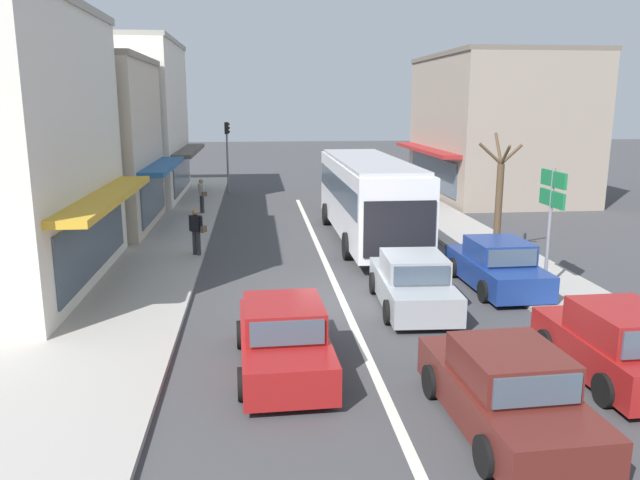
{
  "coord_description": "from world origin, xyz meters",
  "views": [
    {
      "loc": [
        -2.32,
        -16.46,
        5.4
      ],
      "look_at": [
        -0.37,
        2.27,
        1.2
      ],
      "focal_mm": 35.0,
      "sensor_mm": 36.0,
      "label": 1
    }
  ],
  "objects_px": {
    "traffic_light_downstreet": "(227,145)",
    "pedestrian_browsing_midblock": "(196,229)",
    "sedan_adjacent_lane_lead": "(283,339)",
    "sedan_queue_gap_filler": "(413,284)",
    "directional_road_sign": "(552,200)",
    "parked_hatchback_kerb_front": "(616,346)",
    "parked_sedan_kerb_second": "(497,266)",
    "sedan_adjacent_lane_trail": "(506,392)",
    "street_tree_right": "(499,202)",
    "city_bus": "(368,193)",
    "pedestrian_with_handbag_near": "(202,194)"
  },
  "relations": [
    {
      "from": "traffic_light_downstreet",
      "to": "pedestrian_with_handbag_near",
      "type": "distance_m",
      "value": 7.79
    },
    {
      "from": "city_bus",
      "to": "sedan_queue_gap_filler",
      "type": "bearing_deg",
      "value": -91.78
    },
    {
      "from": "parked_sedan_kerb_second",
      "to": "traffic_light_downstreet",
      "type": "height_order",
      "value": "traffic_light_downstreet"
    },
    {
      "from": "pedestrian_browsing_midblock",
      "to": "street_tree_right",
      "type": "bearing_deg",
      "value": -6.77
    },
    {
      "from": "sedan_queue_gap_filler",
      "to": "traffic_light_downstreet",
      "type": "distance_m",
      "value": 22.87
    },
    {
      "from": "city_bus",
      "to": "parked_hatchback_kerb_front",
      "type": "height_order",
      "value": "city_bus"
    },
    {
      "from": "parked_sedan_kerb_second",
      "to": "pedestrian_with_handbag_near",
      "type": "height_order",
      "value": "pedestrian_with_handbag_near"
    },
    {
      "from": "sedan_adjacent_lane_trail",
      "to": "parked_hatchback_kerb_front",
      "type": "bearing_deg",
      "value": 29.23
    },
    {
      "from": "parked_hatchback_kerb_front",
      "to": "parked_sedan_kerb_second",
      "type": "height_order",
      "value": "parked_hatchback_kerb_front"
    },
    {
      "from": "sedan_adjacent_lane_lead",
      "to": "parked_sedan_kerb_second",
      "type": "distance_m",
      "value": 8.25
    },
    {
      "from": "sedan_adjacent_lane_trail",
      "to": "directional_road_sign",
      "type": "relative_size",
      "value": 1.19
    },
    {
      "from": "sedan_adjacent_lane_trail",
      "to": "parked_sedan_kerb_second",
      "type": "bearing_deg",
      "value": 69.57
    },
    {
      "from": "sedan_adjacent_lane_trail",
      "to": "traffic_light_downstreet",
      "type": "xyz_separation_m",
      "value": [
        -5.7,
        28.4,
        2.19
      ]
    },
    {
      "from": "sedan_adjacent_lane_lead",
      "to": "sedan_queue_gap_filler",
      "type": "bearing_deg",
      "value": 44.92
    },
    {
      "from": "parked_hatchback_kerb_front",
      "to": "traffic_light_downstreet",
      "type": "relative_size",
      "value": 0.89
    },
    {
      "from": "sedan_adjacent_lane_lead",
      "to": "pedestrian_browsing_midblock",
      "type": "bearing_deg",
      "value": 105.11
    },
    {
      "from": "directional_road_sign",
      "to": "street_tree_right",
      "type": "height_order",
      "value": "street_tree_right"
    },
    {
      "from": "traffic_light_downstreet",
      "to": "pedestrian_browsing_midblock",
      "type": "xyz_separation_m",
      "value": [
        -0.46,
        -16.09,
        -1.79
      ]
    },
    {
      "from": "sedan_adjacent_lane_lead",
      "to": "parked_hatchback_kerb_front",
      "type": "height_order",
      "value": "parked_hatchback_kerb_front"
    },
    {
      "from": "sedan_queue_gap_filler",
      "to": "parked_hatchback_kerb_front",
      "type": "distance_m",
      "value": 5.55
    },
    {
      "from": "sedan_adjacent_lane_trail",
      "to": "directional_road_sign",
      "type": "height_order",
      "value": "directional_road_sign"
    },
    {
      "from": "sedan_adjacent_lane_lead",
      "to": "traffic_light_downstreet",
      "type": "height_order",
      "value": "traffic_light_downstreet"
    },
    {
      "from": "street_tree_right",
      "to": "pedestrian_with_handbag_near",
      "type": "relative_size",
      "value": 2.67
    },
    {
      "from": "sedan_adjacent_lane_trail",
      "to": "parked_sedan_kerb_second",
      "type": "relative_size",
      "value": 1.01
    },
    {
      "from": "city_bus",
      "to": "pedestrian_browsing_midblock",
      "type": "bearing_deg",
      "value": -160.26
    },
    {
      "from": "sedan_adjacent_lane_trail",
      "to": "street_tree_right",
      "type": "distance_m",
      "value": 11.92
    },
    {
      "from": "sedan_adjacent_lane_lead",
      "to": "directional_road_sign",
      "type": "distance_m",
      "value": 9.14
    },
    {
      "from": "sedan_adjacent_lane_lead",
      "to": "city_bus",
      "type": "bearing_deg",
      "value": 71.95
    },
    {
      "from": "parked_hatchback_kerb_front",
      "to": "street_tree_right",
      "type": "relative_size",
      "value": 0.86
    },
    {
      "from": "sedan_queue_gap_filler",
      "to": "street_tree_right",
      "type": "bearing_deg",
      "value": 48.73
    },
    {
      "from": "sedan_adjacent_lane_lead",
      "to": "sedan_adjacent_lane_trail",
      "type": "distance_m",
      "value": 4.53
    },
    {
      "from": "street_tree_right",
      "to": "directional_road_sign",
      "type": "bearing_deg",
      "value": -90.55
    },
    {
      "from": "city_bus",
      "to": "parked_hatchback_kerb_front",
      "type": "bearing_deg",
      "value": -78.6
    },
    {
      "from": "parked_hatchback_kerb_front",
      "to": "directional_road_sign",
      "type": "relative_size",
      "value": 1.04
    },
    {
      "from": "sedan_adjacent_lane_trail",
      "to": "directional_road_sign",
      "type": "bearing_deg",
      "value": 60.22
    },
    {
      "from": "sedan_adjacent_lane_trail",
      "to": "street_tree_right",
      "type": "bearing_deg",
      "value": 69.41
    },
    {
      "from": "parked_sedan_kerb_second",
      "to": "street_tree_right",
      "type": "bearing_deg",
      "value": 69.02
    },
    {
      "from": "traffic_light_downstreet",
      "to": "street_tree_right",
      "type": "height_order",
      "value": "street_tree_right"
    },
    {
      "from": "sedan_adjacent_lane_trail",
      "to": "pedestrian_browsing_midblock",
      "type": "distance_m",
      "value": 13.78
    },
    {
      "from": "city_bus",
      "to": "street_tree_right",
      "type": "bearing_deg",
      "value": -42.29
    },
    {
      "from": "sedan_queue_gap_filler",
      "to": "directional_road_sign",
      "type": "height_order",
      "value": "directional_road_sign"
    },
    {
      "from": "sedan_adjacent_lane_lead",
      "to": "parked_sedan_kerb_second",
      "type": "bearing_deg",
      "value": 37.93
    },
    {
      "from": "traffic_light_downstreet",
      "to": "street_tree_right",
      "type": "xyz_separation_m",
      "value": [
        9.87,
        -17.31,
        -0.83
      ]
    },
    {
      "from": "parked_hatchback_kerb_front",
      "to": "street_tree_right",
      "type": "bearing_deg",
      "value": 82.37
    },
    {
      "from": "traffic_light_downstreet",
      "to": "street_tree_right",
      "type": "distance_m",
      "value": 19.94
    },
    {
      "from": "traffic_light_downstreet",
      "to": "pedestrian_browsing_midblock",
      "type": "distance_m",
      "value": 16.19
    },
    {
      "from": "sedan_queue_gap_filler",
      "to": "directional_road_sign",
      "type": "distance_m",
      "value": 4.67
    },
    {
      "from": "pedestrian_browsing_midblock",
      "to": "directional_road_sign",
      "type": "bearing_deg",
      "value": -26.35
    },
    {
      "from": "sedan_adjacent_lane_trail",
      "to": "directional_road_sign",
      "type": "distance_m",
      "value": 8.56
    },
    {
      "from": "street_tree_right",
      "to": "sedan_queue_gap_filler",
      "type": "bearing_deg",
      "value": -131.27
    }
  ]
}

